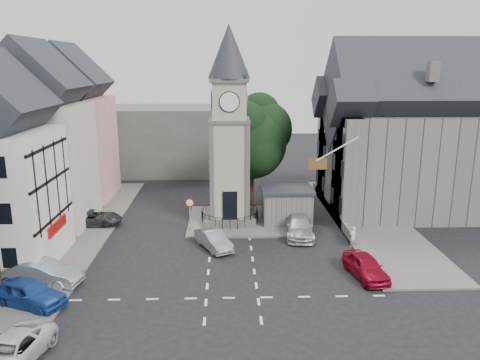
{
  "coord_description": "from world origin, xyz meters",
  "views": [
    {
      "loc": [
        -0.31,
        -30.12,
        13.2
      ],
      "look_at": [
        0.78,
        5.0,
        4.43
      ],
      "focal_mm": 35.0,
      "sensor_mm": 36.0,
      "label": 1
    }
  ],
  "objects_px": {
    "car_west_blue": "(28,293)",
    "car_east_red": "(366,266)",
    "clock_tower": "(229,127)",
    "pedestrian": "(353,237)",
    "stone_shelter": "(287,206)"
  },
  "relations": [
    {
      "from": "car_west_blue",
      "to": "car_east_red",
      "type": "relative_size",
      "value": 1.06
    },
    {
      "from": "clock_tower",
      "to": "pedestrian",
      "type": "xyz_separation_m",
      "value": [
        9.0,
        -5.99,
        -7.32
      ]
    },
    {
      "from": "car_west_blue",
      "to": "pedestrian",
      "type": "height_order",
      "value": "pedestrian"
    },
    {
      "from": "car_east_red",
      "to": "clock_tower",
      "type": "bearing_deg",
      "value": 117.73
    },
    {
      "from": "car_west_blue",
      "to": "car_east_red",
      "type": "height_order",
      "value": "car_west_blue"
    },
    {
      "from": "clock_tower",
      "to": "car_east_red",
      "type": "relative_size",
      "value": 3.82
    },
    {
      "from": "clock_tower",
      "to": "stone_shelter",
      "type": "height_order",
      "value": "clock_tower"
    },
    {
      "from": "stone_shelter",
      "to": "pedestrian",
      "type": "xyz_separation_m",
      "value": [
        4.2,
        -5.5,
        -0.75
      ]
    },
    {
      "from": "clock_tower",
      "to": "car_east_red",
      "type": "height_order",
      "value": "clock_tower"
    },
    {
      "from": "stone_shelter",
      "to": "car_east_red",
      "type": "bearing_deg",
      "value": -70.59
    },
    {
      "from": "stone_shelter",
      "to": "clock_tower",
      "type": "bearing_deg",
      "value": 174.16
    },
    {
      "from": "car_east_red",
      "to": "pedestrian",
      "type": "bearing_deg",
      "value": 74.29
    },
    {
      "from": "clock_tower",
      "to": "car_east_red",
      "type": "distance_m",
      "value": 15.74
    },
    {
      "from": "clock_tower",
      "to": "pedestrian",
      "type": "height_order",
      "value": "clock_tower"
    },
    {
      "from": "stone_shelter",
      "to": "car_east_red",
      "type": "xyz_separation_m",
      "value": [
        3.7,
        -10.5,
        -0.82
      ]
    }
  ]
}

